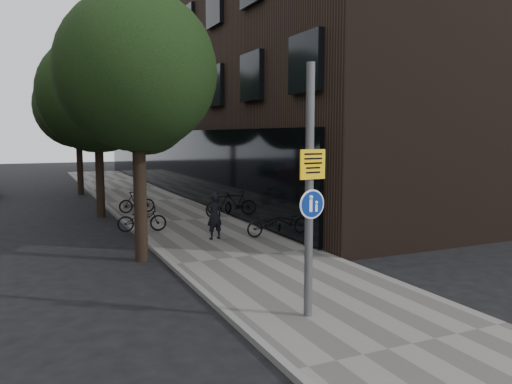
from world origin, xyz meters
TOP-DOWN VIEW (x-y plane):
  - ground at (0.00, 0.00)m, footprint 120.00×120.00m
  - sidewalk at (0.25, 10.00)m, footprint 4.50×60.00m
  - curb_edge at (-2.00, 10.00)m, footprint 0.15×60.00m
  - building_right_dark_brick at (8.50, 22.00)m, footprint 12.00×40.00m
  - street_tree_near at (-2.53, 4.64)m, footprint 4.40×4.40m
  - street_tree_mid at (-2.53, 13.14)m, footprint 5.00×5.00m
  - street_tree_far at (-2.53, 22.14)m, footprint 5.00×5.00m
  - signpost at (-0.67, -1.49)m, footprint 0.55×0.16m
  - pedestrian at (0.11, 5.93)m, footprint 0.62×0.47m
  - parked_bike_facade_near at (2.00, 5.60)m, footprint 1.69×0.63m
  - parked_bike_facade_far at (2.00, 10.26)m, footprint 1.79×1.05m
  - parked_bike_curb_near at (-1.80, 8.26)m, footprint 1.80×0.90m
  - parked_bike_curb_far at (-1.10, 12.71)m, footprint 1.59×0.50m

SIDE VIEW (x-z plane):
  - ground at x=0.00m, z-range 0.00..0.00m
  - sidewalk at x=0.25m, z-range 0.00..0.12m
  - curb_edge at x=-2.00m, z-range 0.00..0.13m
  - parked_bike_facade_near at x=2.00m, z-range 0.12..1.00m
  - parked_bike_curb_near at x=-1.80m, z-range 0.12..1.03m
  - parked_bike_curb_far at x=-1.10m, z-range 0.12..1.06m
  - parked_bike_facade_far at x=2.00m, z-range 0.12..1.16m
  - pedestrian at x=0.11m, z-range 0.12..1.66m
  - signpost at x=-0.67m, z-range 0.14..4.90m
  - street_tree_near at x=-2.53m, z-range 1.36..8.86m
  - street_tree_mid at x=-2.53m, z-range 1.21..9.01m
  - street_tree_far at x=-2.53m, z-range 1.21..9.01m
  - building_right_dark_brick at x=8.50m, z-range 0.00..18.00m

